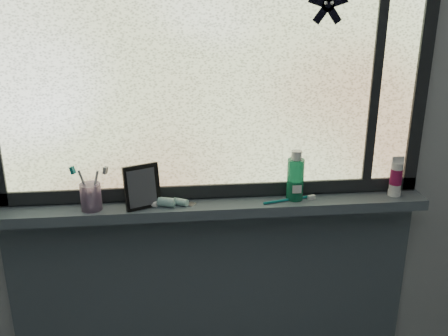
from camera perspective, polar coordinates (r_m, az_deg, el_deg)
wall_back at (r=1.86m, az=-1.40°, el=3.49°), size 3.00×0.01×2.50m
windowsill at (r=1.88m, az=-1.15°, el=-4.50°), size 1.62×0.14×0.04m
sill_apron at (r=2.18m, az=-1.19°, el=-16.16°), size 1.62×0.02×0.98m
window_pane at (r=1.78m, az=-1.42°, el=11.97°), size 1.50×0.01×1.00m
frame_bottom at (r=1.90m, az=-1.29°, el=-2.54°), size 1.60×0.03×0.05m
frame_right at (r=1.99m, az=21.88°, el=11.43°), size 0.05×0.03×1.10m
frame_mullion at (r=1.92m, az=17.15°, el=11.69°), size 0.03×0.03×1.00m
starfish_sticker at (r=1.83m, az=11.80°, el=17.77°), size 0.15×0.02×0.15m
vanity_mirror at (r=1.82m, az=-9.35°, el=-2.13°), size 0.15×0.11×0.16m
toothpaste_tube at (r=1.84m, az=-5.93°, el=-3.87°), size 0.19×0.11×0.03m
toothbrush_cup at (r=1.85m, az=-14.96°, el=-3.20°), size 0.10×0.10×0.10m
toothbrush_lying at (r=1.89m, az=7.06°, el=-3.58°), size 0.22×0.08×0.01m
mouthwash_bottle at (r=1.88m, az=8.17°, el=-0.83°), size 0.08×0.08×0.16m
cream_tube at (r=2.01m, az=19.09°, el=-0.74°), size 0.06×0.06×0.11m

